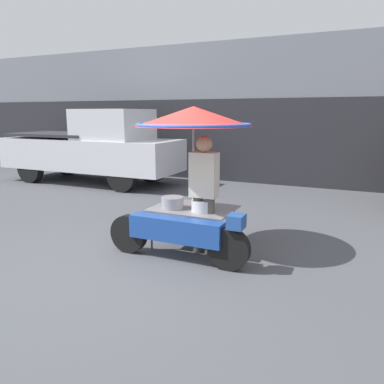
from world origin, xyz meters
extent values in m
plane|color=#4C4F54|center=(0.00, 0.00, 0.00)|extent=(36.00, 36.00, 0.00)
cube|color=gray|center=(0.00, 7.63, 2.00)|extent=(28.00, 2.00, 4.01)
cube|color=#28282D|center=(0.00, 6.60, 1.20)|extent=(23.80, 0.06, 2.40)
cylinder|color=black|center=(1.36, 0.44, 0.28)|extent=(0.56, 0.14, 0.56)
cylinder|color=black|center=(-0.17, 0.44, 0.28)|extent=(0.56, 0.14, 0.56)
cube|color=#1E479E|center=(0.59, 0.44, 0.44)|extent=(1.35, 0.24, 0.32)
cube|color=#234C93|center=(1.45, 0.44, 0.66)|extent=(0.20, 0.24, 0.18)
cylinder|color=black|center=(0.59, 1.29, 0.25)|extent=(0.50, 0.14, 0.50)
cylinder|color=#515156|center=(1.11, 0.66, 0.30)|extent=(0.03, 0.03, 0.59)
cylinder|color=#515156|center=(1.11, 1.40, 0.30)|extent=(0.03, 0.03, 0.59)
cylinder|color=#515156|center=(0.08, 0.66, 0.30)|extent=(0.03, 0.03, 0.59)
cylinder|color=#515156|center=(0.08, 1.40, 0.30)|extent=(0.03, 0.03, 0.59)
cube|color=gray|center=(0.59, 1.03, 0.60)|extent=(1.21, 0.87, 0.02)
cylinder|color=#B2B2B7|center=(0.59, 1.03, 1.21)|extent=(0.03, 0.03, 1.20)
cone|color=red|center=(0.59, 1.03, 1.95)|extent=(1.69, 1.69, 0.28)
torus|color=blue|center=(0.59, 1.03, 1.83)|extent=(1.65, 1.65, 0.05)
cylinder|color=#939399|center=(0.32, 0.88, 0.70)|extent=(0.33, 0.33, 0.17)
cylinder|color=silver|center=(0.80, 0.90, 0.70)|extent=(0.33, 0.33, 0.17)
cylinder|color=#4C473D|center=(0.75, 0.85, 0.42)|extent=(0.14, 0.14, 0.84)
cylinder|color=#4C473D|center=(0.93, 0.85, 0.42)|extent=(0.14, 0.14, 0.84)
cube|color=beige|center=(0.84, 0.85, 1.15)|extent=(0.38, 0.22, 0.63)
sphere|color=tan|center=(0.84, 0.85, 1.58)|extent=(0.23, 0.23, 0.23)
cylinder|color=black|center=(-2.75, 3.98, 0.41)|extent=(0.81, 0.24, 0.81)
cylinder|color=black|center=(-2.75, 5.49, 0.41)|extent=(0.81, 0.24, 0.81)
cylinder|color=black|center=(-5.96, 3.98, 0.41)|extent=(0.81, 0.24, 0.81)
cylinder|color=black|center=(-5.96, 5.49, 0.41)|extent=(0.81, 0.24, 0.81)
cube|color=silver|center=(-4.35, 4.74, 0.84)|extent=(5.36, 1.77, 0.87)
cube|color=silver|center=(-3.50, 4.74, 1.69)|extent=(1.82, 1.63, 0.83)
cube|color=#2D2D33|center=(-5.43, 4.74, 1.38)|extent=(2.79, 1.70, 0.08)
camera|label=1|loc=(2.81, -3.91, 2.00)|focal=35.00mm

